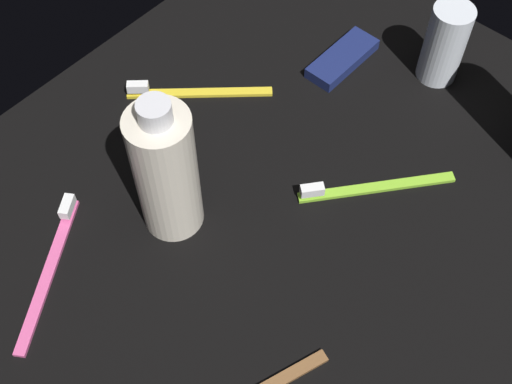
{
  "coord_description": "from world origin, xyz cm",
  "views": [
    {
      "loc": [
        -29.9,
        -26.47,
        63.01
      ],
      "look_at": [
        0.0,
        0.0,
        3.0
      ],
      "focal_mm": 47.33,
      "sensor_mm": 36.0,
      "label": 1
    }
  ],
  "objects_px": {
    "toothbrush_lime": "(367,187)",
    "toothbrush_yellow": "(190,91)",
    "deodorant_stick": "(445,44)",
    "bodywash_bottle": "(166,172)",
    "snack_bar_navy": "(342,59)",
    "toothbrush_pink": "(51,262)"
  },
  "relations": [
    {
      "from": "toothbrush_lime",
      "to": "snack_bar_navy",
      "type": "height_order",
      "value": "toothbrush_lime"
    },
    {
      "from": "bodywash_bottle",
      "to": "toothbrush_pink",
      "type": "relative_size",
      "value": 1.18
    },
    {
      "from": "deodorant_stick",
      "to": "toothbrush_pink",
      "type": "relative_size",
      "value": 0.66
    },
    {
      "from": "deodorant_stick",
      "to": "toothbrush_yellow",
      "type": "height_order",
      "value": "deodorant_stick"
    },
    {
      "from": "deodorant_stick",
      "to": "toothbrush_yellow",
      "type": "bearing_deg",
      "value": 137.88
    },
    {
      "from": "toothbrush_pink",
      "to": "toothbrush_lime",
      "type": "height_order",
      "value": "same"
    },
    {
      "from": "toothbrush_lime",
      "to": "snack_bar_navy",
      "type": "distance_m",
      "value": 0.2
    },
    {
      "from": "toothbrush_pink",
      "to": "toothbrush_lime",
      "type": "relative_size",
      "value": 1.07
    },
    {
      "from": "toothbrush_pink",
      "to": "toothbrush_lime",
      "type": "distance_m",
      "value": 0.35
    },
    {
      "from": "toothbrush_lime",
      "to": "snack_bar_navy",
      "type": "relative_size",
      "value": 1.42
    },
    {
      "from": "deodorant_stick",
      "to": "toothbrush_yellow",
      "type": "relative_size",
      "value": 0.75
    },
    {
      "from": "toothbrush_pink",
      "to": "snack_bar_navy",
      "type": "distance_m",
      "value": 0.44
    },
    {
      "from": "bodywash_bottle",
      "to": "toothbrush_yellow",
      "type": "distance_m",
      "value": 0.19
    },
    {
      "from": "bodywash_bottle",
      "to": "toothbrush_pink",
      "type": "distance_m",
      "value": 0.16
    },
    {
      "from": "toothbrush_pink",
      "to": "toothbrush_yellow",
      "type": "relative_size",
      "value": 1.13
    },
    {
      "from": "deodorant_stick",
      "to": "toothbrush_lime",
      "type": "height_order",
      "value": "deodorant_stick"
    },
    {
      "from": "toothbrush_pink",
      "to": "snack_bar_navy",
      "type": "relative_size",
      "value": 1.51
    },
    {
      "from": "bodywash_bottle",
      "to": "toothbrush_yellow",
      "type": "xyz_separation_m",
      "value": [
        0.14,
        0.11,
        -0.08
      ]
    },
    {
      "from": "deodorant_stick",
      "to": "toothbrush_lime",
      "type": "distance_m",
      "value": 0.21
    },
    {
      "from": "toothbrush_lime",
      "to": "toothbrush_yellow",
      "type": "bearing_deg",
      "value": 96.7
    },
    {
      "from": "snack_bar_navy",
      "to": "bodywash_bottle",
      "type": "bearing_deg",
      "value": -178.82
    },
    {
      "from": "toothbrush_yellow",
      "to": "snack_bar_navy",
      "type": "height_order",
      "value": "toothbrush_yellow"
    }
  ]
}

